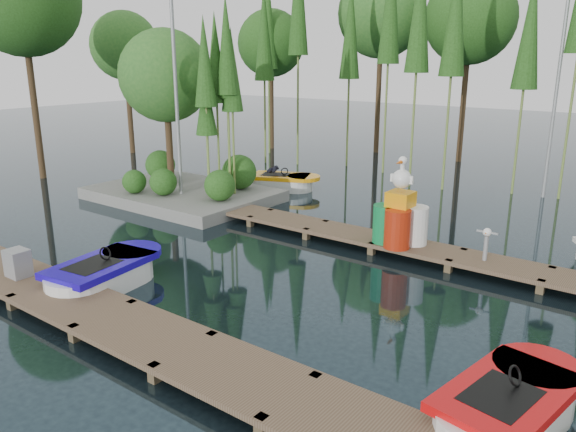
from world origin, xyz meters
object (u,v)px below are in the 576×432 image
Objects in this scene: boat_blue at (104,275)px; yellow_barrel at (394,226)px; drum_cluster at (400,219)px; utility_cabinet at (18,263)px; island at (178,107)px; boat_red at (508,408)px; boat_yellow_far at (282,182)px.

boat_blue is 3.74× the size of yellow_barrel.
yellow_barrel is 0.37× the size of drum_cluster.
drum_cluster reaches higher than utility_cabinet.
island is 8.63m from boat_blue.
boat_red is at bearing 8.99° from utility_cabinet.
island is at bearing 173.90° from drum_cluster.
boat_blue is at bearing -167.31° from boat_red.
boat_blue is at bearing -124.23° from yellow_barrel.
boat_yellow_far is (2.13, 3.03, -2.90)m from island.
drum_cluster is (8.89, -0.95, -2.23)m from island.
boat_yellow_far is at bearing 54.89° from island.
boat_yellow_far is 1.34× the size of drum_cluster.
yellow_barrel is at bearing 52.62° from utility_cabinet.
drum_cluster is at bearing -33.59° from boat_yellow_far.
utility_cabinet is (-9.82, -1.55, 0.32)m from boat_red.
boat_blue is 1.02× the size of boat_yellow_far.
utility_cabinet is (-1.37, -1.15, 0.32)m from boat_blue.
utility_cabinet is at bearing -147.66° from boat_blue.
yellow_barrel is (6.54, -3.82, 0.42)m from boat_yellow_far.
island is 9.21m from drum_cluster.
island is 11.37× the size of utility_cabinet.
yellow_barrel reaches higher than utility_cabinet.
boat_yellow_far is 10.89m from utility_cabinet.
boat_red is 6.82m from drum_cluster.
island reaches higher than boat_blue.
boat_red is (13.13, -6.24, -2.91)m from island.
boat_yellow_far is 7.58m from yellow_barrel.
boat_blue is 1.02× the size of boat_red.
boat_red is 14.38m from boat_yellow_far.
yellow_barrel is at bearing -5.21° from island.
boat_yellow_far reaches higher than boat_red.
utility_cabinet is (3.32, -7.79, -2.59)m from island.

